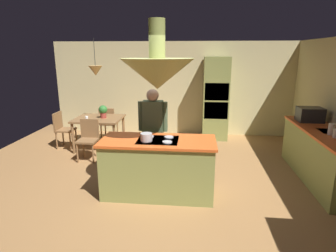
# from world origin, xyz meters

# --- Properties ---
(ground) EXTENTS (8.16, 8.16, 0.00)m
(ground) POSITION_xyz_m (0.00, 0.00, 0.00)
(ground) COLOR #9E7042
(wall_back) EXTENTS (6.80, 0.10, 2.55)m
(wall_back) POSITION_xyz_m (0.00, 3.45, 1.27)
(wall_back) COLOR beige
(wall_back) RESTS_ON ground
(kitchen_island) EXTENTS (1.82, 0.79, 0.95)m
(kitchen_island) POSITION_xyz_m (0.00, -0.20, 0.47)
(kitchen_island) COLOR #8C934C
(kitchen_island) RESTS_ON ground
(counter_run_right) EXTENTS (0.73, 2.40, 0.93)m
(counter_run_right) POSITION_xyz_m (2.84, 0.60, 0.47)
(counter_run_right) COLOR #8C934C
(counter_run_right) RESTS_ON ground
(oven_tower) EXTENTS (0.66, 0.62, 2.16)m
(oven_tower) POSITION_xyz_m (1.10, 3.04, 1.08)
(oven_tower) COLOR #8C934C
(oven_tower) RESTS_ON ground
(dining_table) EXTENTS (1.09, 0.94, 0.76)m
(dining_table) POSITION_xyz_m (-1.70, 1.90, 0.66)
(dining_table) COLOR brown
(dining_table) RESTS_ON ground
(person_at_island) EXTENTS (0.53, 0.22, 1.64)m
(person_at_island) POSITION_xyz_m (-0.18, 0.47, 0.94)
(person_at_island) COLOR tan
(person_at_island) RESTS_ON ground
(range_hood) EXTENTS (1.10, 1.10, 1.00)m
(range_hood) POSITION_xyz_m (0.00, -0.20, 1.98)
(range_hood) COLOR #8C934C
(pendant_light_over_table) EXTENTS (0.32, 0.32, 0.82)m
(pendant_light_over_table) POSITION_xyz_m (-1.70, 1.90, 1.86)
(pendant_light_over_table) COLOR #E0B266
(chair_facing_island) EXTENTS (0.40, 0.40, 0.87)m
(chair_facing_island) POSITION_xyz_m (-1.70, 1.21, 0.50)
(chair_facing_island) COLOR brown
(chair_facing_island) RESTS_ON ground
(chair_by_back_wall) EXTENTS (0.40, 0.40, 0.87)m
(chair_by_back_wall) POSITION_xyz_m (-1.70, 2.59, 0.50)
(chair_by_back_wall) COLOR brown
(chair_by_back_wall) RESTS_ON ground
(chair_at_corner) EXTENTS (0.40, 0.40, 0.87)m
(chair_at_corner) POSITION_xyz_m (-2.62, 1.90, 0.50)
(chair_at_corner) COLOR brown
(chair_at_corner) RESTS_ON ground
(potted_plant_on_table) EXTENTS (0.20, 0.20, 0.30)m
(potted_plant_on_table) POSITION_xyz_m (-1.58, 1.91, 0.93)
(potted_plant_on_table) COLOR #99382D
(potted_plant_on_table) RESTS_ON dining_table
(cup_on_table) EXTENTS (0.07, 0.07, 0.09)m
(cup_on_table) POSITION_xyz_m (-1.90, 1.66, 0.81)
(cup_on_table) COLOR white
(cup_on_table) RESTS_ON dining_table
(canister_sugar) EXTENTS (0.11, 0.11, 0.15)m
(canister_sugar) POSITION_xyz_m (2.84, 0.19, 1.00)
(canister_sugar) COLOR silver
(canister_sugar) RESTS_ON counter_run_right
(canister_tea) EXTENTS (0.10, 0.10, 0.19)m
(canister_tea) POSITION_xyz_m (2.84, 0.37, 1.03)
(canister_tea) COLOR silver
(canister_tea) RESTS_ON counter_run_right
(microwave_on_counter) EXTENTS (0.46, 0.36, 0.28)m
(microwave_on_counter) POSITION_xyz_m (2.84, 1.31, 1.07)
(microwave_on_counter) COLOR #232326
(microwave_on_counter) RESTS_ON counter_run_right
(cooking_pot_on_cooktop) EXTENTS (0.18, 0.18, 0.12)m
(cooking_pot_on_cooktop) POSITION_xyz_m (-0.16, -0.33, 1.01)
(cooking_pot_on_cooktop) COLOR #B2B2B7
(cooking_pot_on_cooktop) RESTS_ON kitchen_island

